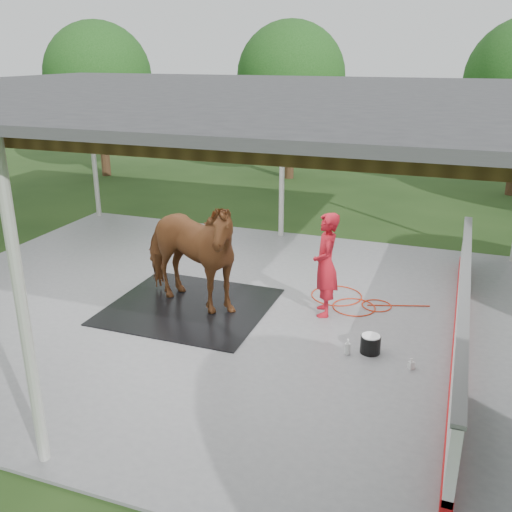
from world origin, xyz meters
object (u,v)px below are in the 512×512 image
(wash_bucket, at_px, (370,344))
(handler, at_px, (326,265))
(horse, at_px, (187,252))
(dasher_board, at_px, (461,315))

(wash_bucket, bearing_deg, handler, 131.80)
(horse, xyz_separation_m, handler, (2.49, 0.61, -0.14))
(dasher_board, height_order, wash_bucket, dasher_board)
(horse, height_order, wash_bucket, horse)
(dasher_board, distance_m, horse, 4.92)
(horse, xyz_separation_m, wash_bucket, (3.55, -0.58, -0.96))
(horse, height_order, handler, horse)
(handler, xyz_separation_m, wash_bucket, (1.06, -1.19, -0.81))
(handler, bearing_deg, horse, -93.67)
(dasher_board, bearing_deg, handler, 170.22)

